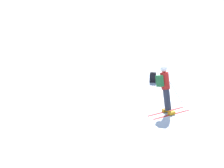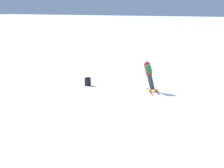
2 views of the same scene
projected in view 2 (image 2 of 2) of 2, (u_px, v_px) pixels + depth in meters
The scene contains 3 objects.
ground_plane at pixel (145, 91), 20.62m from camera, with size 300.00×300.00×0.00m, color white.
skier at pixel (149, 73), 20.14m from camera, with size 1.53×1.75×1.91m.
spare_backpack at pixel (88, 82), 21.87m from camera, with size 0.27×0.34×0.50m.
Camera 2 is at (-7.87, 18.60, 4.57)m, focal length 60.00 mm.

